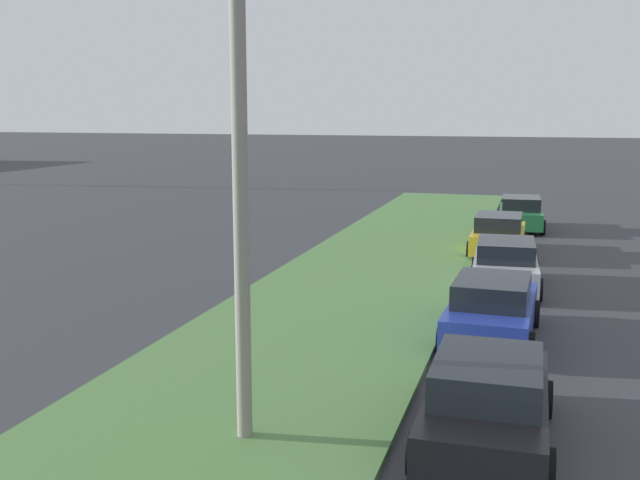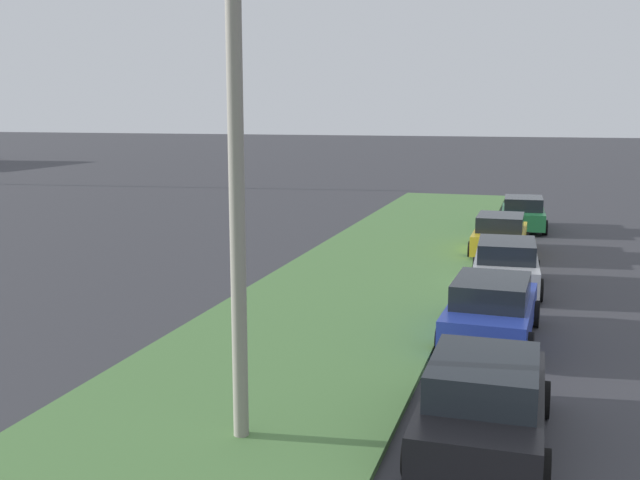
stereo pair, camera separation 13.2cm
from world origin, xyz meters
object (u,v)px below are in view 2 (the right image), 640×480
at_px(parked_car_black, 484,402).
at_px(parked_car_silver, 506,265).
at_px(parked_car_blue, 491,310).
at_px(parked_car_yellow, 500,235).
at_px(parked_car_green, 523,214).
at_px(streetlight, 259,166).

xyz_separation_m(parked_car_black, parked_car_silver, (10.86, 0.21, 0.00)).
height_order(parked_car_blue, parked_car_yellow, same).
bearing_deg(parked_car_silver, parked_car_green, -3.29).
relative_size(parked_car_blue, streetlight, 0.58).
height_order(parked_car_black, parked_car_green, same).
bearing_deg(parked_car_black, parked_car_green, 0.19).
relative_size(parked_car_black, parked_car_blue, 0.99).
height_order(parked_car_black, parked_car_blue, same).
xyz_separation_m(parked_car_silver, streetlight, (-11.81, 3.11, 3.67)).
height_order(parked_car_yellow, streetlight, streetlight).
bearing_deg(streetlight, parked_car_yellow, -8.57).
xyz_separation_m(parked_car_silver, parked_car_green, (11.65, -0.14, 0.00)).
relative_size(parked_car_yellow, streetlight, 0.57).
distance_m(parked_car_green, streetlight, 23.98).
bearing_deg(streetlight, parked_car_blue, -24.80).
distance_m(parked_car_black, parked_car_blue, 5.65).
bearing_deg(parked_car_silver, streetlight, 162.63).
bearing_deg(parked_car_black, parked_car_silver, 1.11).
distance_m(parked_car_blue, parked_car_silver, 5.22).
relative_size(parked_car_silver, streetlight, 0.58).
xyz_separation_m(parked_car_black, parked_car_green, (22.52, 0.08, 0.00)).
distance_m(parked_car_black, parked_car_silver, 10.86).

